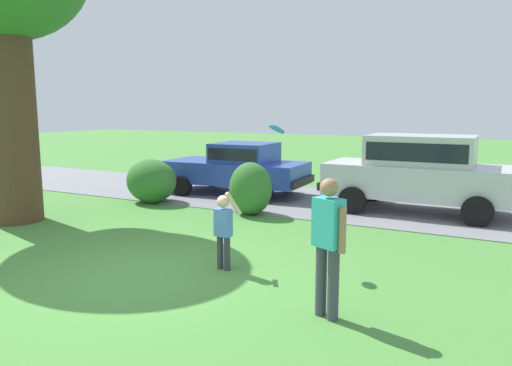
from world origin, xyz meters
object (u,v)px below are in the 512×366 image
(parked_sedan, at_px, (238,167))
(parked_suv, at_px, (420,170))
(frisbee, at_px, (277,129))
(adult_onlooker, at_px, (328,240))
(child_thrower, at_px, (223,226))

(parked_sedan, xyz_separation_m, parked_suv, (5.23, -0.14, 0.23))
(frisbee, distance_m, adult_onlooker, 2.65)
(parked_sedan, relative_size, parked_suv, 0.95)
(frisbee, bearing_deg, parked_suv, 73.72)
(frisbee, relative_size, adult_onlooker, 0.18)
(parked_suv, xyz_separation_m, frisbee, (-1.49, -5.11, 1.15))
(parked_suv, xyz_separation_m, adult_onlooker, (0.04, -6.88, -0.09))
(parked_sedan, bearing_deg, parked_suv, -1.52)
(child_thrower, bearing_deg, parked_suv, 71.15)
(child_thrower, bearing_deg, parked_sedan, 117.83)
(parked_suv, relative_size, child_thrower, 3.66)
(frisbee, bearing_deg, adult_onlooker, -49.11)
(parked_sedan, distance_m, child_thrower, 6.86)
(parked_sedan, height_order, child_thrower, parked_sedan)
(child_thrower, bearing_deg, frisbee, 57.04)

